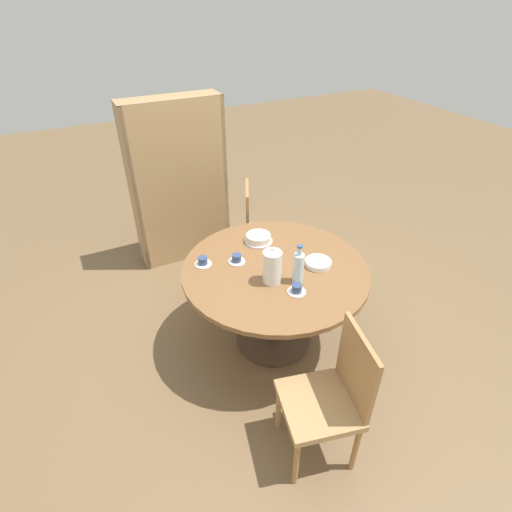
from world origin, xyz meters
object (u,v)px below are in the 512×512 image
object	(u,v)px
chair_a	(261,230)
coffee_pot	(272,266)
water_bottle	(298,267)
cup_a	(203,262)
cake_main	(258,238)
cup_b	(297,289)
bookshelf	(179,187)
cup_c	(237,259)
chair_b	(330,396)

from	to	relation	value
chair_a	coffee_pot	xyz separation A→B (m)	(-0.45, -1.01, 0.37)
chair_a	water_bottle	size ratio (longest dim) A/B	3.18
water_bottle	cup_a	world-z (taller)	water_bottle
cake_main	cup_b	distance (m)	0.67
chair_a	coffee_pot	size ratio (longest dim) A/B	3.33
bookshelf	water_bottle	xyz separation A→B (m)	(0.28, -1.74, 0.08)
chair_a	cup_b	xyz separation A→B (m)	(-0.36, -1.19, 0.27)
chair_a	water_bottle	distance (m)	1.19
cup_c	coffee_pot	bearing A→B (deg)	-69.13
cake_main	bookshelf	bearing A→B (deg)	102.96
chair_b	cup_b	distance (m)	0.70
cup_c	cup_b	bearing A→B (deg)	-67.06
chair_a	chair_b	distance (m)	1.88
cup_c	water_bottle	bearing A→B (deg)	-54.94
cake_main	water_bottle	bearing A→B (deg)	-89.05
bookshelf	cake_main	xyz separation A→B (m)	(0.27, -1.17, -0.01)
bookshelf	cup_b	xyz separation A→B (m)	(0.21, -1.84, -0.02)
chair_b	cup_c	distance (m)	1.15
cake_main	cup_c	xyz separation A→B (m)	(-0.27, -0.18, -0.01)
coffee_pot	cup_a	distance (m)	0.54
chair_a	bookshelf	distance (m)	0.91
water_bottle	cup_a	xyz separation A→B (m)	(-0.51, 0.48, -0.09)
chair_b	cup_b	size ratio (longest dim) A/B	7.46
bookshelf	cake_main	distance (m)	1.20
cake_main	cup_c	distance (m)	0.32
chair_b	cup_c	xyz separation A→B (m)	(-0.07, 1.12, 0.27)
water_bottle	cup_c	distance (m)	0.49
bookshelf	water_bottle	size ratio (longest dim) A/B	5.54
cup_a	cup_c	bearing A→B (deg)	-19.08
cup_a	bookshelf	bearing A→B (deg)	79.76
coffee_pot	cup_b	world-z (taller)	coffee_pot
bookshelf	cake_main	bearing A→B (deg)	102.96
cake_main	cup_b	world-z (taller)	cake_main
cup_b	chair_a	bearing A→B (deg)	73.35
cup_c	cake_main	bearing A→B (deg)	33.19
water_bottle	cake_main	size ratio (longest dim) A/B	1.31
chair_b	cup_a	world-z (taller)	chair_b
chair_b	cup_c	world-z (taller)	chair_b
cake_main	cup_b	xyz separation A→B (m)	(-0.06, -0.67, -0.01)
chair_a	coffee_pot	world-z (taller)	coffee_pot
coffee_pot	water_bottle	distance (m)	0.18
bookshelf	cup_a	distance (m)	1.29
bookshelf	coffee_pot	distance (m)	1.67
bookshelf	cup_b	bearing A→B (deg)	96.56
chair_b	cake_main	distance (m)	1.34
cake_main	cup_a	xyz separation A→B (m)	(-0.50, -0.09, -0.01)
chair_b	water_bottle	world-z (taller)	water_bottle
cup_a	cup_b	bearing A→B (deg)	-52.50
chair_b	cup_b	xyz separation A→B (m)	(0.14, 0.63, 0.27)
chair_b	bookshelf	bearing A→B (deg)	-165.05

